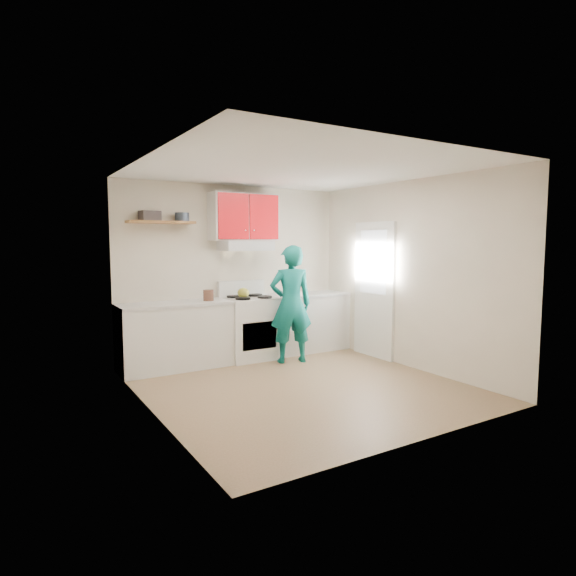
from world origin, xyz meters
TOP-DOWN VIEW (x-y plane):
  - floor at (0.00, 0.00)m, footprint 3.80×3.80m
  - ceiling at (0.00, 0.00)m, footprint 3.60×3.80m
  - back_wall at (0.00, 1.90)m, footprint 3.60×0.04m
  - front_wall at (0.00, -1.90)m, footprint 3.60×0.04m
  - left_wall at (-1.80, 0.00)m, footprint 0.04×3.80m
  - right_wall at (1.80, 0.00)m, footprint 0.04×3.80m
  - door at (1.78, 0.70)m, footprint 0.05×0.85m
  - door_glass at (1.75, 0.70)m, footprint 0.01×0.55m
  - counter_left at (-1.04, 1.60)m, footprint 1.52×0.60m
  - counter_right at (1.14, 1.60)m, footprint 1.32×0.60m
  - stove at (0.10, 1.57)m, footprint 0.76×0.65m
  - range_hood at (0.10, 1.68)m, footprint 0.76×0.44m
  - upper_cabinets at (0.10, 1.73)m, footprint 1.02×0.33m
  - shelf at (-1.15, 1.75)m, footprint 0.90×0.30m
  - books at (-1.29, 1.79)m, footprint 0.28×0.22m
  - tin at (-0.85, 1.74)m, footprint 0.20×0.20m
  - kettle at (0.02, 1.61)m, footprint 0.21×0.21m
  - crock at (-0.56, 1.54)m, footprint 0.16×0.16m
  - cutting_board at (0.81, 1.61)m, footprint 0.30×0.24m
  - silicone_mat at (1.51, 1.61)m, footprint 0.28×0.23m
  - person at (0.51, 1.07)m, footprint 0.71×0.57m

SIDE VIEW (x-z plane):
  - floor at x=0.00m, z-range 0.00..0.00m
  - counter_left at x=-1.04m, z-range 0.00..0.90m
  - counter_right at x=1.14m, z-range 0.00..0.90m
  - stove at x=0.10m, z-range 0.00..0.92m
  - person at x=0.51m, z-range 0.00..1.71m
  - silicone_mat at x=1.51m, z-range 0.90..0.91m
  - cutting_board at x=0.81m, z-range 0.90..0.92m
  - crock at x=-0.56m, z-range 0.90..1.08m
  - kettle at x=0.02m, z-range 0.92..1.07m
  - door at x=1.78m, z-range 0.00..2.05m
  - back_wall at x=0.00m, z-range 0.00..2.60m
  - front_wall at x=0.00m, z-range 0.00..2.60m
  - left_wall at x=-1.80m, z-range 0.00..2.60m
  - right_wall at x=1.80m, z-range 0.00..2.60m
  - door_glass at x=1.75m, z-range 0.98..1.92m
  - range_hood at x=0.10m, z-range 1.62..1.77m
  - shelf at x=-1.15m, z-range 2.00..2.04m
  - tin at x=-0.85m, z-range 2.04..2.16m
  - books at x=-1.29m, z-range 2.04..2.17m
  - upper_cabinets at x=0.10m, z-range 1.77..2.47m
  - ceiling at x=0.00m, z-range 2.58..2.62m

